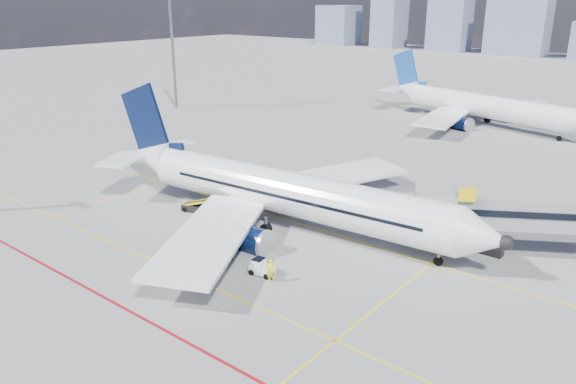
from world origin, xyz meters
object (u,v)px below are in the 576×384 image
object	(u,v)px
main_aircraft	(276,191)
ramp_worker	(271,271)
belt_loader	(201,207)
baggage_tug	(261,267)
cargo_dolly	(212,244)
second_aircraft	(476,105)

from	to	relation	value
main_aircraft	ramp_worker	distance (m)	12.21
belt_loader	ramp_worker	world-z (taller)	belt_loader
baggage_tug	cargo_dolly	size ratio (longest dim) A/B	0.48
main_aircraft	ramp_worker	xyz separation A→B (m)	(7.39, -9.45, -2.26)
second_aircraft	baggage_tug	distance (m)	65.29
belt_loader	ramp_worker	xyz separation A→B (m)	(15.10, -6.71, 0.40)
second_aircraft	belt_loader	bearing A→B (deg)	-80.40
belt_loader	ramp_worker	size ratio (longest dim) A/B	2.78
ramp_worker	baggage_tug	bearing A→B (deg)	104.76
main_aircraft	belt_loader	distance (m)	8.60
baggage_tug	main_aircraft	bearing A→B (deg)	115.55
main_aircraft	baggage_tug	xyz separation A→B (m)	(6.01, -9.03, -2.58)
baggage_tug	cargo_dolly	bearing A→B (deg)	174.11
cargo_dolly	belt_loader	xyz separation A→B (m)	(-8.45, 6.49, -0.62)
second_aircraft	main_aircraft	bearing A→B (deg)	-72.75
cargo_dolly	ramp_worker	size ratio (longest dim) A/B	2.22
main_aircraft	second_aircraft	bearing A→B (deg)	88.14
baggage_tug	belt_loader	xyz separation A→B (m)	(-13.72, 6.29, -0.08)
second_aircraft	belt_loader	size ratio (longest dim) A/B	7.39
cargo_dolly	ramp_worker	xyz separation A→B (m)	(6.65, -0.21, -0.22)
cargo_dolly	belt_loader	size ratio (longest dim) A/B	0.80
baggage_tug	ramp_worker	size ratio (longest dim) A/B	1.07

